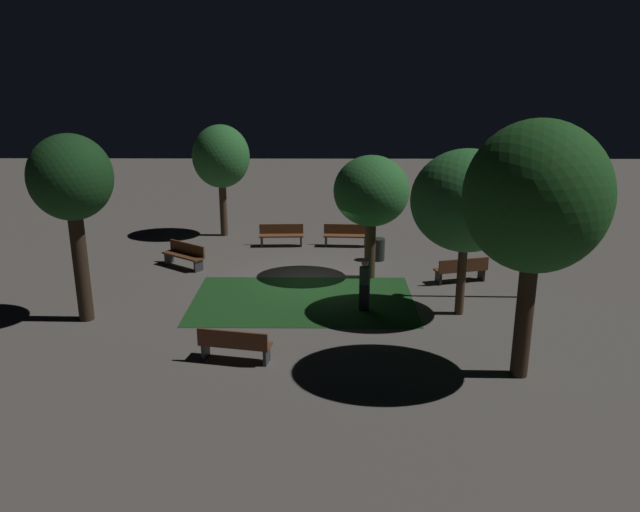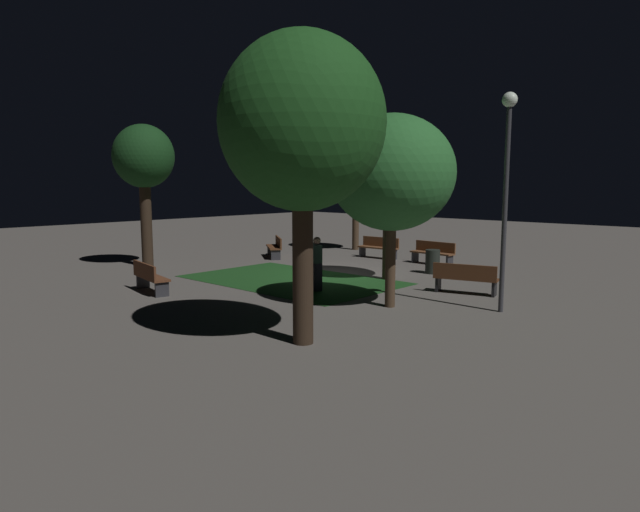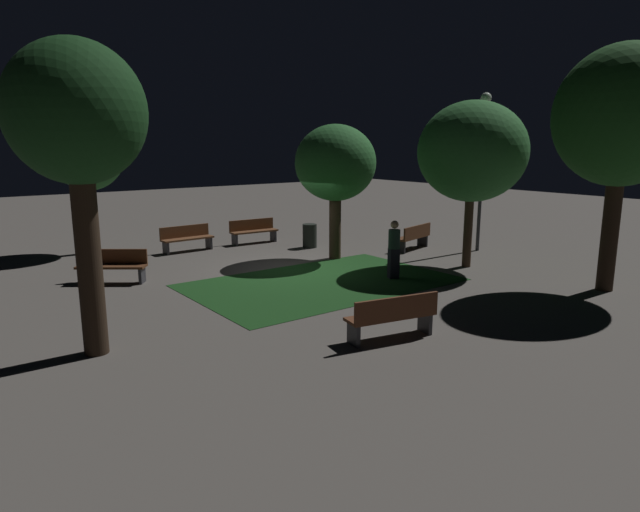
{
  "view_description": "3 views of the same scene",
  "coord_description": "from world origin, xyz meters",
  "px_view_note": "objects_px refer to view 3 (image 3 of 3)",
  "views": [
    {
      "loc": [
        -0.45,
        20.12,
        7.0
      ],
      "look_at": [
        -0.3,
        0.53,
        1.06
      ],
      "focal_mm": 34.86,
      "sensor_mm": 36.0,
      "label": 1
    },
    {
      "loc": [
        -12.55,
        14.41,
        3.17
      ],
      "look_at": [
        0.14,
        0.57,
        0.68
      ],
      "focal_mm": 31.02,
      "sensor_mm": 36.0,
      "label": 2
    },
    {
      "loc": [
        8.81,
        13.21,
        3.67
      ],
      "look_at": [
        0.02,
        1.51,
        0.65
      ],
      "focal_mm": 30.82,
      "sensor_mm": 36.0,
      "label": 3
    }
  ],
  "objects_px": {
    "tree_back_left": "(335,164)",
    "bench_lawn_edge": "(393,315)",
    "bench_near_trees": "(187,237)",
    "trash_bin": "(310,236)",
    "tree_right_canopy": "(77,120)",
    "tree_near_wall": "(472,152)",
    "bench_corner": "(414,236)",
    "bench_by_lamp": "(253,230)",
    "tree_back_right": "(87,151)",
    "pedestrian": "(394,248)",
    "lamp_post_plaza_east": "(483,147)",
    "bench_front_left": "(112,265)",
    "tree_tall_center": "(622,117)"
  },
  "relations": [
    {
      "from": "tree_back_left",
      "to": "bench_lawn_edge",
      "type": "bearing_deg",
      "value": 59.88
    },
    {
      "from": "bench_near_trees",
      "to": "trash_bin",
      "type": "xyz_separation_m",
      "value": [
        -3.8,
        1.97,
        -0.06
      ]
    },
    {
      "from": "tree_right_canopy",
      "to": "trash_bin",
      "type": "relative_size",
      "value": 6.34
    },
    {
      "from": "bench_lawn_edge",
      "to": "tree_near_wall",
      "type": "relative_size",
      "value": 0.38
    },
    {
      "from": "bench_corner",
      "to": "tree_near_wall",
      "type": "height_order",
      "value": "tree_near_wall"
    },
    {
      "from": "bench_by_lamp",
      "to": "tree_near_wall",
      "type": "xyz_separation_m",
      "value": [
        -3.14,
        7.33,
        2.93
      ]
    },
    {
      "from": "tree_near_wall",
      "to": "tree_right_canopy",
      "type": "bearing_deg",
      "value": 2.77
    },
    {
      "from": "tree_right_canopy",
      "to": "tree_back_right",
      "type": "bearing_deg",
      "value": -104.91
    },
    {
      "from": "bench_by_lamp",
      "to": "tree_back_right",
      "type": "distance_m",
      "value": 6.22
    },
    {
      "from": "tree_back_right",
      "to": "pedestrian",
      "type": "relative_size",
      "value": 2.96
    },
    {
      "from": "lamp_post_plaza_east",
      "to": "pedestrian",
      "type": "height_order",
      "value": "lamp_post_plaza_east"
    },
    {
      "from": "tree_back_left",
      "to": "bench_near_trees",
      "type": "bearing_deg",
      "value": -50.23
    },
    {
      "from": "bench_corner",
      "to": "tree_right_canopy",
      "type": "height_order",
      "value": "tree_right_canopy"
    },
    {
      "from": "tree_back_left",
      "to": "bench_front_left",
      "type": "bearing_deg",
      "value": -9.75
    },
    {
      "from": "bench_corner",
      "to": "tree_back_left",
      "type": "distance_m",
      "value": 4.02
    },
    {
      "from": "bench_near_trees",
      "to": "tree_back_left",
      "type": "relative_size",
      "value": 0.43
    },
    {
      "from": "tree_right_canopy",
      "to": "bench_lawn_edge",
      "type": "bearing_deg",
      "value": 150.2
    },
    {
      "from": "bench_corner",
      "to": "pedestrian",
      "type": "relative_size",
      "value": 1.16
    },
    {
      "from": "bench_by_lamp",
      "to": "bench_lawn_edge",
      "type": "distance_m",
      "value": 10.98
    },
    {
      "from": "bench_near_trees",
      "to": "tree_back_left",
      "type": "xyz_separation_m",
      "value": [
        -3.33,
        4.01,
        2.54
      ]
    },
    {
      "from": "tree_back_left",
      "to": "tree_tall_center",
      "type": "bearing_deg",
      "value": 113.12
    },
    {
      "from": "tree_tall_center",
      "to": "pedestrian",
      "type": "bearing_deg",
      "value": -50.16
    },
    {
      "from": "bench_by_lamp",
      "to": "bench_near_trees",
      "type": "bearing_deg",
      "value": -0.0
    },
    {
      "from": "tree_back_left",
      "to": "tree_near_wall",
      "type": "bearing_deg",
      "value": 126.25
    },
    {
      "from": "bench_corner",
      "to": "lamp_post_plaza_east",
      "type": "distance_m",
      "value": 3.76
    },
    {
      "from": "tree_right_canopy",
      "to": "pedestrian",
      "type": "distance_m",
      "value": 8.74
    },
    {
      "from": "bench_by_lamp",
      "to": "tree_right_canopy",
      "type": "height_order",
      "value": "tree_right_canopy"
    },
    {
      "from": "bench_by_lamp",
      "to": "lamp_post_plaza_east",
      "type": "relative_size",
      "value": 0.34
    },
    {
      "from": "bench_corner",
      "to": "trash_bin",
      "type": "distance_m",
      "value": 3.66
    },
    {
      "from": "trash_bin",
      "to": "pedestrian",
      "type": "xyz_separation_m",
      "value": [
        0.83,
        5.09,
        0.43
      ]
    },
    {
      "from": "bench_lawn_edge",
      "to": "pedestrian",
      "type": "height_order",
      "value": "pedestrian"
    },
    {
      "from": "bench_near_trees",
      "to": "tree_back_left",
      "type": "bearing_deg",
      "value": 129.77
    },
    {
      "from": "bench_lawn_edge",
      "to": "bench_corner",
      "type": "distance_m",
      "value": 9.11
    },
    {
      "from": "tree_back_right",
      "to": "tree_back_left",
      "type": "bearing_deg",
      "value": 136.39
    },
    {
      "from": "tree_tall_center",
      "to": "trash_bin",
      "type": "xyz_separation_m",
      "value": [
        2.59,
        -9.19,
        -3.85
      ]
    },
    {
      "from": "bench_front_left",
      "to": "bench_by_lamp",
      "type": "bearing_deg",
      "value": -154.46
    },
    {
      "from": "bench_corner",
      "to": "pedestrian",
      "type": "height_order",
      "value": "pedestrian"
    },
    {
      "from": "bench_by_lamp",
      "to": "tree_back_left",
      "type": "relative_size",
      "value": 0.43
    },
    {
      "from": "tree_right_canopy",
      "to": "tree_back_left",
      "type": "bearing_deg",
      "value": -155.57
    },
    {
      "from": "bench_by_lamp",
      "to": "trash_bin",
      "type": "relative_size",
      "value": 2.17
    },
    {
      "from": "tree_back_right",
      "to": "lamp_post_plaza_east",
      "type": "xyz_separation_m",
      "value": [
        -10.73,
        7.58,
        0.12
      ]
    },
    {
      "from": "tree_back_right",
      "to": "pedestrian",
      "type": "height_order",
      "value": "tree_back_right"
    },
    {
      "from": "pedestrian",
      "to": "tree_back_right",
      "type": "bearing_deg",
      "value": -57.41
    },
    {
      "from": "bench_corner",
      "to": "tree_back_right",
      "type": "xyz_separation_m",
      "value": [
        9.01,
        -6.19,
        2.92
      ]
    },
    {
      "from": "bench_near_trees",
      "to": "bench_lawn_edge",
      "type": "bearing_deg",
      "value": 87.54
    },
    {
      "from": "tree_near_wall",
      "to": "pedestrian",
      "type": "height_order",
      "value": "tree_near_wall"
    },
    {
      "from": "tree_back_right",
      "to": "lamp_post_plaza_east",
      "type": "height_order",
      "value": "lamp_post_plaza_east"
    },
    {
      "from": "tree_near_wall",
      "to": "tree_right_canopy",
      "type": "xyz_separation_m",
      "value": [
        10.9,
        0.53,
        0.63
      ]
    },
    {
      "from": "bench_by_lamp",
      "to": "bench_lawn_edge",
      "type": "xyz_separation_m",
      "value": [
        3.09,
        10.53,
        0.0
      ]
    },
    {
      "from": "bench_near_trees",
      "to": "bench_corner",
      "type": "distance_m",
      "value": 7.86
    }
  ]
}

